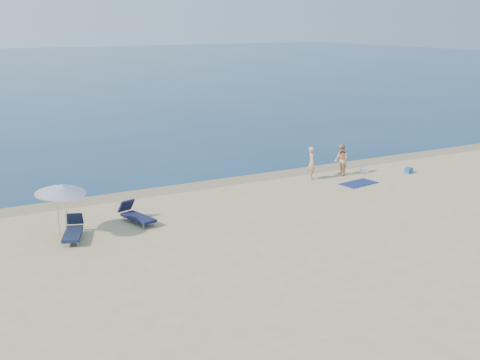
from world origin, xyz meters
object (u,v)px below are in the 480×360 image
person_right (341,160)px  umbrella_near (63,189)px  person_left (312,163)px  blue_cooler (409,170)px

person_right → umbrella_near: size_ratio=0.75×
person_right → umbrella_near: bearing=-65.7°
person_left → person_right: bearing=-66.7°
person_left → umbrella_near: umbrella_near is taller
person_left → umbrella_near: (-13.00, -2.77, 1.06)m
umbrella_near → blue_cooler: bearing=-12.6°
person_left → blue_cooler: person_left is taller
blue_cooler → umbrella_near: (-18.27, -1.36, 1.76)m
person_left → blue_cooler: (5.27, -1.41, -0.70)m
person_right → blue_cooler: bearing=83.6°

